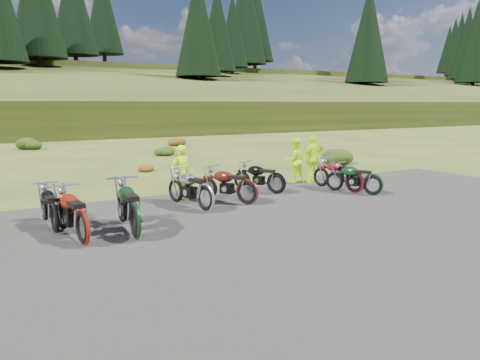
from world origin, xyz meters
TOP-DOWN VIEW (x-y plane):
  - ground at (0.00, 0.00)m, footprint 300.00×300.00m
  - gravel_pad at (0.00, -2.00)m, footprint 20.00×12.00m
  - hill_slope at (0.00, 50.00)m, footprint 300.00×45.97m
  - conifer_24 at (9.00, 68.00)m, footprint 7.04×7.04m
  - conifer_25 at (15.00, 74.00)m, footprint 6.60×6.60m
  - conifer_26 at (21.00, 49.00)m, footprint 6.16×6.16m
  - conifer_27 at (27.00, 55.00)m, footprint 5.72×5.72m
  - conifer_28 at (33.00, 61.00)m, footprint 5.28×5.28m
  - conifer_29 at (39.00, 67.00)m, footprint 7.92×7.92m
  - conifer_30 at (45.00, 73.00)m, footprint 7.48×7.48m
  - conifer_31 at (51.00, 48.00)m, footprint 7.04×7.04m
  - conifer_32 at (57.00, 54.00)m, footprint 6.60×6.60m
  - conifer_33 at (63.00, 60.00)m, footprint 6.16×6.16m
  - conifer_34 at (69.00, 66.00)m, footprint 5.72×5.72m
  - conifer_35 at (75.00, 72.00)m, footprint 5.28×5.28m
  - conifer_36 at (81.00, 78.00)m, footprint 7.92×7.92m
  - conifer_37 at (87.00, 53.00)m, footprint 7.48×7.48m
  - conifer_38 at (93.00, 59.00)m, footprint 7.04×7.04m
  - conifer_39 at (99.00, 65.00)m, footprint 6.60×6.60m
  - conifer_40 at (105.00, 71.00)m, footprint 6.16×6.16m
  - conifer_41 at (111.00, 77.00)m, footprint 5.72×5.72m
  - shrub_3 at (-3.30, 21.90)m, footprint 1.56×1.56m
  - shrub_4 at (-0.40, 9.20)m, footprint 0.77×0.77m
  - shrub_5 at (2.50, 14.50)m, footprint 1.03×1.03m
  - shrub_6 at (5.40, 19.80)m, footprint 1.30×1.30m
  - shrub_7 at (8.30, 7.10)m, footprint 1.56×1.56m
  - shrub_8 at (11.20, 12.40)m, footprint 0.77×0.77m
  - motorcycle_0 at (-5.16, 1.11)m, footprint 0.68×1.90m
  - motorcycle_1 at (-4.83, -0.09)m, footprint 0.91×2.13m
  - motorcycle_2 at (-3.81, -0.21)m, footprint 0.95×2.27m
  - motorcycle_3 at (-1.47, 1.29)m, footprint 1.06×2.19m
  - motorcycle_4 at (-0.10, 1.49)m, footprint 1.52×2.07m
  - motorcycle_5 at (1.49, 2.38)m, footprint 1.41×1.94m
  - motorcycle_6 at (3.68, 1.26)m, footprint 0.99×2.11m
  - motorcycle_7 at (3.90, 0.71)m, footprint 1.34×1.96m
  - person_middle at (-1.47, 2.89)m, footprint 0.64×0.47m
  - person_right_a at (3.20, 3.74)m, footprint 0.80×0.63m
  - person_right_b at (3.82, 3.51)m, footprint 1.02×0.52m

SIDE VIEW (x-z plane):
  - ground at x=0.00m, z-range 0.00..0.00m
  - gravel_pad at x=0.00m, z-range -0.02..0.02m
  - hill_slope at x=0.00m, z-range -4.69..4.69m
  - motorcycle_0 at x=-5.16m, z-range -0.49..0.49m
  - motorcycle_1 at x=-4.83m, z-range -0.54..0.54m
  - motorcycle_2 at x=-3.81m, z-range -0.58..0.58m
  - motorcycle_3 at x=-1.47m, z-range -0.55..0.55m
  - motorcycle_4 at x=-0.10m, z-range -0.52..0.52m
  - motorcycle_5 at x=1.49m, z-range -0.49..0.49m
  - motorcycle_6 at x=3.68m, z-range -0.53..0.53m
  - motorcycle_7 at x=3.90m, z-range -0.49..0.49m
  - shrub_4 at x=-0.40m, z-range 0.00..0.45m
  - shrub_8 at x=11.20m, z-range 0.00..0.45m
  - shrub_5 at x=2.50m, z-range 0.00..0.61m
  - shrub_6 at x=5.40m, z-range 0.00..0.77m
  - shrub_3 at x=-3.30m, z-range 0.00..0.92m
  - shrub_7 at x=8.30m, z-range 0.00..0.92m
  - person_right_a at x=3.20m, z-range 0.00..1.58m
  - person_middle at x=-1.47m, z-range 0.00..1.61m
  - person_right_b at x=3.82m, z-range 0.00..1.68m
  - conifer_26 at x=21.00m, z-range 5.37..21.37m
  - conifer_27 at x=27.00m, z-range 6.56..21.56m
  - conifer_31 at x=51.00m, z-range 5.18..23.18m
  - conifer_28 at x=33.00m, z-range 7.76..21.76m
  - conifer_32 at x=57.00m, z-range 6.37..23.37m
  - conifer_33 at x=63.00m, z-range 7.56..23.56m
  - conifer_37 at x=87.00m, z-range 6.17..25.17m
  - conifer_34 at x=69.00m, z-range 8.76..23.76m
  - conifer_38 at x=93.00m, z-range 7.37..25.37m
  - conifer_35 at x=75.00m, z-range 9.95..23.95m
  - conifer_39 at x=99.00m, z-range 8.56..25.56m
  - conifer_41 at x=111.00m, z-range 10.15..25.15m
  - conifer_40 at x=105.00m, z-range 9.76..25.76m
  - conifer_24 at x=9.00m, z-range 9.16..27.16m
  - conifer_25 at x=15.00m, z-range 10.16..27.16m
  - conifer_29 at x=39.00m, z-range 8.97..28.97m
  - conifer_30 at x=45.00m, z-range 10.16..29.16m
  - conifer_36 at x=81.00m, z-range 10.16..30.16m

